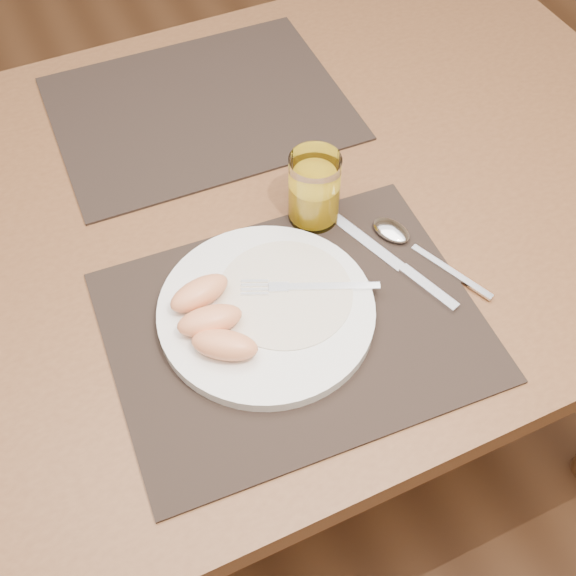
# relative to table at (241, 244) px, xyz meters

# --- Properties ---
(ground) EXTENTS (5.00, 5.00, 0.00)m
(ground) POSITION_rel_table_xyz_m (0.00, 0.00, -0.67)
(ground) COLOR brown
(ground) RESTS_ON ground
(table) EXTENTS (1.40, 0.90, 0.75)m
(table) POSITION_rel_table_xyz_m (0.00, 0.00, 0.00)
(table) COLOR brown
(table) RESTS_ON ground
(placemat_near) EXTENTS (0.47, 0.37, 0.00)m
(placemat_near) POSITION_rel_table_xyz_m (-0.02, -0.22, 0.09)
(placemat_near) COLOR black
(placemat_near) RESTS_ON table
(placemat_far) EXTENTS (0.46, 0.36, 0.00)m
(placemat_far) POSITION_rel_table_xyz_m (0.02, 0.22, 0.09)
(placemat_far) COLOR black
(placemat_far) RESTS_ON table
(plate) EXTENTS (0.27, 0.27, 0.02)m
(plate) POSITION_rel_table_xyz_m (-0.04, -0.19, 0.10)
(plate) COLOR white
(plate) RESTS_ON placemat_near
(plate_dressing) EXTENTS (0.17, 0.17, 0.00)m
(plate_dressing) POSITION_rel_table_xyz_m (-0.01, -0.18, 0.10)
(plate_dressing) COLOR white
(plate_dressing) RESTS_ON plate
(fork) EXTENTS (0.17, 0.09, 0.00)m
(fork) POSITION_rel_table_xyz_m (0.01, -0.18, 0.11)
(fork) COLOR silver
(fork) RESTS_ON plate
(knife) EXTENTS (0.08, 0.21, 0.01)m
(knife) POSITION_rel_table_xyz_m (0.15, -0.20, 0.09)
(knife) COLOR silver
(knife) RESTS_ON placemat_near
(spoon) EXTENTS (0.09, 0.19, 0.01)m
(spoon) POSITION_rel_table_xyz_m (0.17, -0.15, 0.09)
(spoon) COLOR silver
(spoon) RESTS_ON placemat_near
(juice_glass) EXTENTS (0.07, 0.07, 0.11)m
(juice_glass) POSITION_rel_table_xyz_m (0.09, -0.07, 0.13)
(juice_glass) COLOR white
(juice_glass) RESTS_ON placemat_near
(grapefruit_wedges) EXTENTS (0.09, 0.15, 0.03)m
(grapefruit_wedges) POSITION_rel_table_xyz_m (-0.11, -0.19, 0.12)
(grapefruit_wedges) COLOR #F19962
(grapefruit_wedges) RESTS_ON plate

